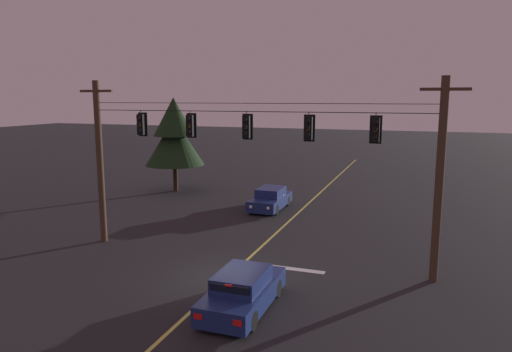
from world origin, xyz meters
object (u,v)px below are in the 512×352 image
traffic_light_right_inner (309,128)px  tree_verge_near (174,135)px  traffic_light_left_inner (190,126)px  car_waiting_near_lane (243,291)px  car_oncoming_lead (270,199)px  traffic_light_rightmost (375,130)px  traffic_light_centre (246,127)px  traffic_light_leftmost (141,124)px

traffic_light_right_inner → tree_verge_near: tree_verge_near is taller
traffic_light_left_inner → traffic_light_right_inner: 5.44m
traffic_light_left_inner → car_waiting_near_lane: traffic_light_left_inner is taller
traffic_light_right_inner → car_oncoming_lead: size_ratio=0.28×
traffic_light_right_inner → traffic_light_rightmost: (2.68, 0.00, 0.00)m
traffic_light_left_inner → traffic_light_right_inner: bearing=0.0°
traffic_light_left_inner → car_waiting_near_lane: 8.40m
tree_verge_near → traffic_light_left_inner: bearing=-57.9°
car_oncoming_lead → traffic_light_centre: bearing=-78.5°
traffic_light_right_inner → car_waiting_near_lane: 7.25m
car_waiting_near_lane → car_oncoming_lead: 14.74m
traffic_light_centre → traffic_light_right_inner: same height
traffic_light_leftmost → car_oncoming_lead: traffic_light_leftmost is taller
traffic_light_leftmost → traffic_light_centre: bearing=0.0°
traffic_light_leftmost → traffic_light_rightmost: bearing=0.0°
traffic_light_centre → car_waiting_near_lane: (1.67, -4.84, -5.28)m
traffic_light_rightmost → car_waiting_near_lane: size_ratio=0.28×
car_waiting_near_lane → traffic_light_rightmost: bearing=52.3°
tree_verge_near → traffic_light_rightmost: bearing=-38.2°
traffic_light_rightmost → tree_verge_near: (-16.04, 12.61, -1.56)m
traffic_light_leftmost → car_waiting_near_lane: (6.94, -4.84, -5.28)m
traffic_light_right_inner → tree_verge_near: (-13.36, 12.61, -1.56)m
traffic_light_centre → car_waiting_near_lane: bearing=-71.0°
traffic_light_centre → traffic_light_leftmost: bearing=180.0°
traffic_light_right_inner → tree_verge_near: 18.43m
traffic_light_rightmost → car_waiting_near_lane: bearing=-127.7°
traffic_light_centre → car_oncoming_lead: (-1.92, 9.46, -5.28)m
traffic_light_leftmost → traffic_light_rightmost: (10.69, 0.00, 0.00)m
traffic_light_centre → traffic_light_left_inner: bearing=180.0°
car_waiting_near_lane → car_oncoming_lead: (-3.59, 14.30, -0.00)m
traffic_light_leftmost → traffic_light_centre: same height
traffic_light_rightmost → traffic_light_right_inner: bearing=180.0°
car_waiting_near_lane → tree_verge_near: 21.67m
traffic_light_left_inner → tree_verge_near: 14.96m
traffic_light_leftmost → traffic_light_centre: (5.28, 0.00, 0.00)m
traffic_light_centre → traffic_light_right_inner: (2.73, 0.00, 0.00)m
traffic_light_leftmost → traffic_light_left_inner: same height
traffic_light_rightmost → car_oncoming_lead: bearing=127.8°
traffic_light_centre → traffic_light_right_inner: 2.73m
traffic_light_centre → car_waiting_near_lane: size_ratio=0.28×
car_waiting_near_lane → tree_verge_near: bearing=125.2°
traffic_light_right_inner → traffic_light_centre: bearing=180.0°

